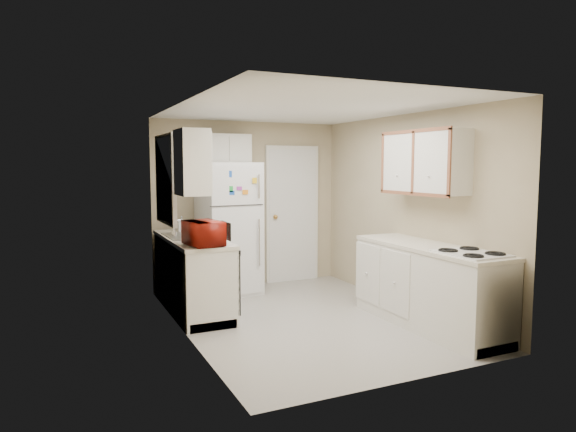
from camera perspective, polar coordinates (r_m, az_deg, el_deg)
name	(u,v)px	position (r m, az deg, el deg)	size (l,w,h in m)	color
floor	(306,318)	(6.06, 2.02, -11.31)	(3.80, 3.80, 0.00)	#B7B3AC
ceiling	(307,108)	(5.83, 2.11, 11.86)	(3.80, 3.80, 0.00)	white
wall_left	(184,221)	(5.35, -11.45, -0.58)	(3.80, 3.80, 0.00)	tan
wall_right	(406,211)	(6.58, 13.01, 0.55)	(3.80, 3.80, 0.00)	tan
wall_back	(248,204)	(7.56, -4.45, 1.33)	(2.80, 2.80, 0.00)	tan
wall_front	(413,237)	(4.23, 13.77, -2.26)	(2.80, 2.80, 0.00)	tan
left_counter	(192,274)	(6.40, -10.57, -6.34)	(0.60, 1.80, 0.90)	silver
dishwasher	(231,278)	(5.91, -6.38, -6.89)	(0.03, 0.58, 0.72)	black
sink	(189,239)	(6.47, -10.96, -2.52)	(0.54, 0.74, 0.16)	gray
microwave	(204,232)	(5.64, -9.32, -1.75)	(0.27, 0.48, 0.32)	#9C170B
soap_bottle	(182,224)	(6.92, -11.73, -0.83)	(0.09, 0.09, 0.20)	beige
window_blinds	(166,179)	(6.35, -13.37, 3.98)	(0.10, 0.98, 1.08)	silver
upper_cabinet_left	(192,162)	(5.56, -10.59, 5.87)	(0.30, 0.45, 0.70)	silver
refrigerator	(229,228)	(7.12, -6.62, -1.36)	(0.74, 0.72, 1.81)	silver
cabinet_over_fridge	(225,149)	(7.27, -7.07, 7.44)	(0.70, 0.30, 0.40)	silver
interior_door	(292,215)	(7.81, 0.48, 0.17)	(0.86, 0.06, 2.08)	silver
right_counter	(428,286)	(5.89, 15.32, -7.49)	(0.60, 2.00, 0.90)	silver
stove	(469,305)	(5.48, 19.50, -9.34)	(0.51, 0.63, 0.77)	silver
upper_cabinet_right	(424,163)	(6.07, 14.92, 5.76)	(0.30, 1.20, 0.70)	silver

